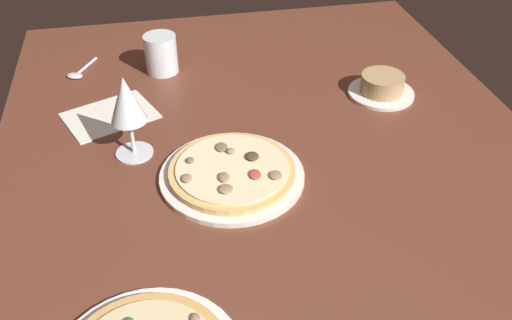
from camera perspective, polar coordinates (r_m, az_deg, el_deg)
dining_table at (r=109.13cm, az=2.35°, el=-1.59°), size 150.00×110.00×4.00cm
pizza_main at (r=104.64cm, az=-2.45°, el=-1.31°), size 27.13×27.13×3.40cm
ramekin_on_saucer at (r=132.58cm, az=12.66°, el=7.29°), size 15.09×15.09×4.94cm
wine_glass_far at (r=107.51cm, az=-13.01°, el=5.68°), size 7.40×7.40×17.13cm
water_glass at (r=140.24cm, az=-9.59°, el=10.36°), size 7.84×7.84×9.38cm
paper_menu at (r=126.59cm, az=-14.59°, el=4.39°), size 19.78×22.32×0.30cm
spoon at (r=145.11cm, az=-17.61°, el=8.42°), size 11.08×7.57×1.00cm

